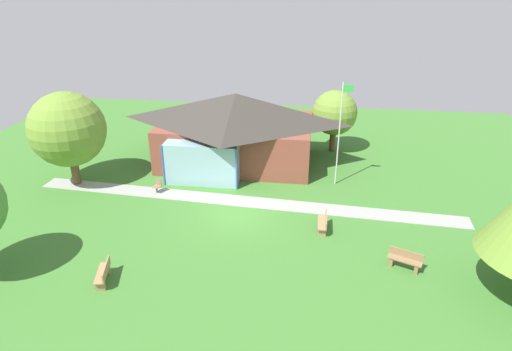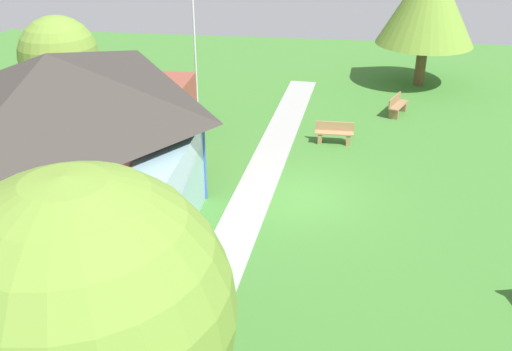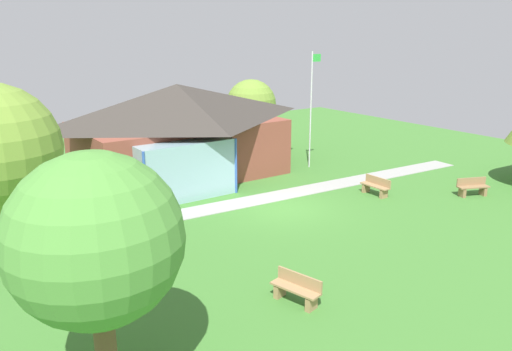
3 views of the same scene
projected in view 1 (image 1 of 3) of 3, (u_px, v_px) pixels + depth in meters
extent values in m
plane|color=#3D752D|center=(237.00, 214.00, 24.03)|extent=(44.00, 44.00, 0.00)
cube|color=brown|center=(237.00, 142.00, 30.19)|extent=(10.11, 6.30, 2.93)
pyramid|color=#38332D|center=(236.00, 107.00, 29.17)|extent=(11.11, 7.30, 1.90)
cube|color=#8CB2BF|center=(202.00, 164.00, 27.06)|extent=(4.55, 1.20, 2.64)
cylinder|color=#3359B2|center=(163.00, 166.00, 26.79)|extent=(0.12, 0.12, 2.64)
cylinder|color=#3359B2|center=(236.00, 170.00, 26.24)|extent=(0.12, 0.12, 2.64)
cube|color=#999993|center=(241.00, 201.00, 25.38)|extent=(25.05, 2.96, 0.03)
cylinder|color=silver|center=(339.00, 135.00, 26.17)|extent=(0.08, 0.08, 6.40)
cube|color=green|center=(348.00, 88.00, 24.93)|extent=(0.60, 0.02, 0.40)
cube|color=#9E7A51|center=(322.00, 223.00, 22.35)|extent=(0.45, 1.50, 0.06)
cube|color=#9E7A51|center=(322.00, 233.00, 21.97)|extent=(0.40, 0.16, 0.39)
cube|color=#9E7A51|center=(322.00, 221.00, 22.95)|extent=(0.40, 0.16, 0.39)
cube|color=#9E7A51|center=(326.00, 219.00, 22.24)|extent=(0.07, 1.50, 0.36)
cube|color=olive|center=(405.00, 260.00, 19.45)|extent=(1.55, 0.98, 0.06)
cube|color=olive|center=(417.00, 268.00, 19.30)|extent=(0.30, 0.43, 0.39)
cube|color=olive|center=(392.00, 261.00, 19.81)|extent=(0.30, 0.43, 0.39)
cube|color=olive|center=(407.00, 254.00, 19.51)|extent=(1.41, 0.63, 0.36)
cube|color=#9E7A51|center=(102.00, 273.00, 18.60)|extent=(0.80, 1.56, 0.06)
cube|color=#9E7A51|center=(100.00, 286.00, 18.21)|extent=(0.43, 0.25, 0.39)
cube|color=#9E7A51|center=(105.00, 270.00, 19.20)|extent=(0.43, 0.25, 0.39)
cube|color=#9E7A51|center=(106.00, 269.00, 18.53)|extent=(0.43, 1.47, 0.36)
cube|color=#8C6B4C|center=(156.00, 186.00, 26.15)|extent=(0.60, 0.60, 0.04)
cube|color=#8C6B4C|center=(159.00, 182.00, 26.21)|extent=(0.40, 0.25, 0.40)
cylinder|color=#4C4C51|center=(157.00, 190.00, 26.25)|extent=(0.10, 0.10, 0.42)
cylinder|color=#4C4C51|center=(157.00, 193.00, 26.34)|extent=(0.36, 0.36, 0.02)
cylinder|color=brown|center=(332.00, 140.00, 32.28)|extent=(0.44, 0.44, 1.70)
sphere|color=olive|center=(335.00, 113.00, 31.41)|extent=(3.22, 3.22, 3.22)
cylinder|color=brown|center=(75.00, 170.00, 27.16)|extent=(0.50, 0.50, 1.88)
sphere|color=olive|center=(67.00, 129.00, 26.05)|extent=(4.50, 4.50, 4.50)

